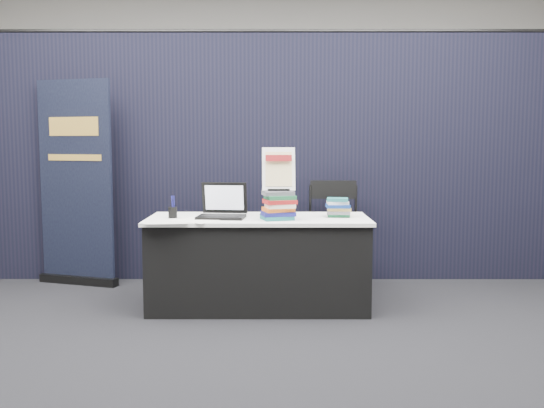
{
  "coord_description": "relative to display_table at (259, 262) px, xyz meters",
  "views": [
    {
      "loc": [
        0.12,
        -4.36,
        1.37
      ],
      "look_at": [
        0.11,
        0.55,
        0.86
      ],
      "focal_mm": 40.0,
      "sensor_mm": 36.0,
      "label": 1
    }
  ],
  "objects": [
    {
      "name": "floor",
      "position": [
        0.0,
        -0.55,
        -0.38
      ],
      "size": [
        8.0,
        8.0,
        0.0
      ],
      "primitive_type": "plane",
      "color": "black",
      "rests_on": "ground"
    },
    {
      "name": "wall_back",
      "position": [
        0.0,
        3.45,
        1.37
      ],
      "size": [
        8.0,
        0.02,
        3.5
      ],
      "primitive_type": "cube",
      "color": "beige",
      "rests_on": "floor"
    },
    {
      "name": "drape_partition",
      "position": [
        0.0,
        1.05,
        0.82
      ],
      "size": [
        6.0,
        0.08,
        2.4
      ],
      "primitive_type": "cube",
      "color": "black",
      "rests_on": "floor"
    },
    {
      "name": "display_table",
      "position": [
        0.0,
        0.0,
        0.0
      ],
      "size": [
        1.8,
        0.75,
        0.75
      ],
      "color": "black",
      "rests_on": "floor"
    },
    {
      "name": "laptop",
      "position": [
        -0.3,
        -0.02,
        0.44
      ],
      "size": [
        0.4,
        0.33,
        0.28
      ],
      "rotation": [
        0.0,
        0.0,
        -0.1
      ],
      "color": "black",
      "rests_on": "display_table"
    },
    {
      "name": "mouse",
      "position": [
        0.05,
        0.0,
        0.39
      ],
      "size": [
        0.1,
        0.14,
        0.04
      ],
      "primitive_type": "ellipsoid",
      "rotation": [
        0.0,
        0.0,
        0.2
      ],
      "color": "black",
      "rests_on": "display_table"
    },
    {
      "name": "brochure_left",
      "position": [
        -0.7,
        -0.31,
        0.38
      ],
      "size": [
        0.35,
        0.26,
        0.0
      ],
      "primitive_type": "cube",
      "rotation": [
        0.0,
        0.0,
        0.1
      ],
      "color": "silver",
      "rests_on": "display_table"
    },
    {
      "name": "brochure_mid",
      "position": [
        -0.49,
        -0.22,
        0.38
      ],
      "size": [
        0.4,
        0.38,
        0.0
      ],
      "primitive_type": "cube",
      "rotation": [
        0.0,
        0.0,
        -0.62
      ],
      "color": "white",
      "rests_on": "display_table"
    },
    {
      "name": "brochure_right",
      "position": [
        -0.61,
        -0.19,
        0.38
      ],
      "size": [
        0.34,
        0.27,
        0.0
      ],
      "primitive_type": "cube",
      "rotation": [
        0.0,
        0.0,
        0.22
      ],
      "color": "silver",
      "rests_on": "display_table"
    },
    {
      "name": "pen_cup",
      "position": [
        -0.69,
        -0.06,
        0.42
      ],
      "size": [
        0.09,
        0.09,
        0.09
      ],
      "primitive_type": "cylinder",
      "rotation": [
        0.0,
        0.0,
        -0.41
      ],
      "color": "black",
      "rests_on": "display_table"
    },
    {
      "name": "book_stack_tall",
      "position": [
        0.16,
        -0.16,
        0.49
      ],
      "size": [
        0.28,
        0.24,
        0.23
      ],
      "rotation": [
        0.0,
        0.0,
        0.27
      ],
      "color": "#185D5E",
      "rests_on": "display_table"
    },
    {
      "name": "book_stack_short",
      "position": [
        0.66,
        0.02,
        0.45
      ],
      "size": [
        0.18,
        0.14,
        0.16
      ],
      "rotation": [
        0.0,
        0.0,
        -0.02
      ],
      "color": "#1C693D",
      "rests_on": "display_table"
    },
    {
      "name": "info_sign",
      "position": [
        0.16,
        -0.13,
        0.77
      ],
      "size": [
        0.26,
        0.14,
        0.36
      ],
      "rotation": [
        0.0,
        0.0,
        0.03
      ],
      "color": "black",
      "rests_on": "book_stack_tall"
    },
    {
      "name": "pullup_banner",
      "position": [
        -1.75,
        0.82,
        0.49
      ],
      "size": [
        0.82,
        0.34,
        1.94
      ],
      "rotation": [
        0.0,
        0.0,
        -0.31
      ],
      "color": "black",
      "rests_on": "floor"
    },
    {
      "name": "stacking_chair",
      "position": [
        0.69,
        0.59,
        0.18
      ],
      "size": [
        0.48,
        0.48,
        1.0
      ],
      "rotation": [
        0.0,
        0.0,
        -0.05
      ],
      "color": "black",
      "rests_on": "floor"
    }
  ]
}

